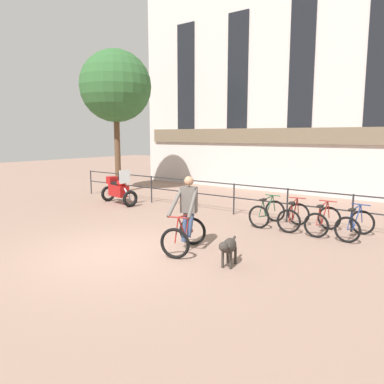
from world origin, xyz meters
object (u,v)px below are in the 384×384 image
dog (228,247)px  parked_bicycle_far_end (355,225)px  parked_motorcycle (118,190)px  cyclist_with_bike (186,217)px  parked_bicycle_mid_left (294,217)px  parked_bicycle_near_lamp (267,213)px  parked_bicycle_mid_right (323,221)px

dog → parked_bicycle_far_end: size_ratio=0.76×
parked_motorcycle → parked_bicycle_far_end: size_ratio=1.57×
cyclist_with_bike → parked_bicycle_far_end: 4.43m
dog → parked_bicycle_mid_left: (-0.15, 3.75, -0.06)m
cyclist_with_bike → parked_bicycle_near_lamp: size_ratio=1.52×
dog → parked_bicycle_mid_left: size_ratio=0.75×
parked_bicycle_far_end → parked_bicycle_near_lamp: bearing=5.6°
dog → parked_bicycle_far_end: (1.49, 3.75, -0.06)m
parked_bicycle_near_lamp → parked_bicycle_mid_right: size_ratio=1.00×
parked_motorcycle → parked_bicycle_mid_right: (7.71, 0.35, -0.20)m
parked_motorcycle → parked_bicycle_mid_left: bearing=-75.7°
parked_bicycle_mid_left → parked_bicycle_mid_right: bearing=172.5°
dog → parked_motorcycle: (-7.04, 3.40, 0.14)m
cyclist_with_bike → parked_bicycle_near_lamp: (0.41, 3.36, -0.41)m
parked_bicycle_mid_left → dog: bearing=84.7°
parked_bicycle_mid_right → parked_bicycle_near_lamp: bearing=0.3°
cyclist_with_bike → parked_motorcycle: cyclist_with_bike is taller
dog → parked_bicycle_mid_right: size_ratio=0.80×
cyclist_with_bike → parked_bicycle_mid_right: cyclist_with_bike is taller
parked_motorcycle → parked_bicycle_mid_left: 6.90m
parked_bicycle_near_lamp → parked_bicycle_far_end: (2.46, 0.00, -0.00)m
parked_bicycle_near_lamp → parked_bicycle_mid_right: bearing=-179.6°
cyclist_with_bike → parked_bicycle_mid_left: (1.23, 3.36, -0.41)m
parked_bicycle_mid_left → parked_bicycle_mid_right: (0.82, -0.00, -0.00)m
parked_motorcycle → cyclist_with_bike: bearing=-106.6°
parked_bicycle_mid_left → parked_motorcycle: bearing=-4.6°
parked_motorcycle → parked_bicycle_mid_right: bearing=-76.1°
parked_bicycle_mid_right → parked_bicycle_far_end: (0.82, 0.00, 0.00)m
cyclist_with_bike → parked_bicycle_far_end: size_ratio=1.45×
parked_bicycle_mid_left → parked_bicycle_far_end: (1.64, -0.00, -0.00)m
dog → parked_bicycle_far_end: bearing=54.5°
cyclist_with_bike → parked_bicycle_mid_right: bearing=41.7°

